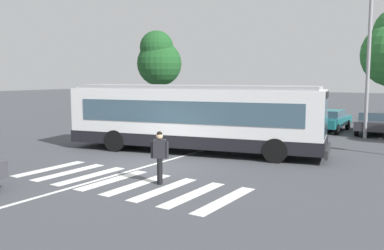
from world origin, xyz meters
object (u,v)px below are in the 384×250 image
(pedestrian_crossing_street, at_px, (160,154))
(parked_car_teal, at_px, (329,119))
(parked_car_white, at_px, (249,115))
(parked_car_silver, at_px, (216,113))
(twin_arm_street_lamp, at_px, (369,43))
(background_tree_left, at_px, (159,59))
(parked_car_champagne, at_px, (284,117))
(parked_car_charcoal, at_px, (375,121))
(city_transit_bus, at_px, (194,118))

(pedestrian_crossing_street, bearing_deg, parked_car_teal, 86.39)
(pedestrian_crossing_street, xyz_separation_m, parked_car_white, (-4.24, 15.82, -0.20))
(parked_car_silver, relative_size, twin_arm_street_lamp, 0.53)
(background_tree_left, bearing_deg, parked_car_champagne, -18.46)
(parked_car_white, height_order, twin_arm_street_lamp, twin_arm_street_lamp)
(parked_car_teal, relative_size, twin_arm_street_lamp, 0.53)
(parked_car_silver, height_order, parked_car_champagne, same)
(parked_car_charcoal, distance_m, background_tree_left, 20.12)
(parked_car_teal, bearing_deg, twin_arm_street_lamp, -38.89)
(city_transit_bus, bearing_deg, parked_car_teal, 73.50)
(parked_car_silver, height_order, parked_car_charcoal, same)
(parked_car_champagne, bearing_deg, background_tree_left, 161.54)
(twin_arm_street_lamp, bearing_deg, parked_car_white, 168.91)
(pedestrian_crossing_street, relative_size, parked_car_silver, 0.38)
(parked_car_white, bearing_deg, background_tree_left, 157.96)
(city_transit_bus, distance_m, parked_car_charcoal, 12.49)
(city_transit_bus, xyz_separation_m, parked_car_charcoal, (5.90, 10.98, -0.82))
(pedestrian_crossing_street, height_order, background_tree_left, background_tree_left)
(parked_car_white, height_order, parked_car_champagne, same)
(twin_arm_street_lamp, bearing_deg, parked_car_charcoal, 86.40)
(background_tree_left, bearing_deg, twin_arm_street_lamp, -17.72)
(parked_car_champagne, relative_size, parked_car_charcoal, 0.98)
(pedestrian_crossing_street, xyz_separation_m, parked_car_silver, (-6.99, 15.91, -0.20))
(parked_car_charcoal, height_order, twin_arm_street_lamp, twin_arm_street_lamp)
(pedestrian_crossing_street, bearing_deg, background_tree_left, 127.34)
(parked_car_silver, distance_m, parked_car_teal, 8.03)
(pedestrian_crossing_street, relative_size, parked_car_teal, 0.38)
(parked_car_teal, height_order, parked_car_charcoal, same)
(city_transit_bus, relative_size, pedestrian_crossing_street, 7.00)
(pedestrian_crossing_street, height_order, parked_car_teal, pedestrian_crossing_street)
(city_transit_bus, relative_size, background_tree_left, 1.59)
(parked_car_silver, height_order, twin_arm_street_lamp, twin_arm_street_lamp)
(parked_car_teal, height_order, twin_arm_street_lamp, twin_arm_street_lamp)
(city_transit_bus, relative_size, parked_car_silver, 2.66)
(parked_car_white, bearing_deg, twin_arm_street_lamp, -11.09)
(parked_car_champagne, bearing_deg, twin_arm_street_lamp, -15.75)
(pedestrian_crossing_street, bearing_deg, twin_arm_street_lamp, 75.92)
(parked_car_silver, distance_m, parked_car_charcoal, 10.72)
(pedestrian_crossing_street, xyz_separation_m, twin_arm_street_lamp, (3.58, 14.28, 4.29))
(city_transit_bus, relative_size, parked_car_charcoal, 2.61)
(twin_arm_street_lamp, relative_size, background_tree_left, 1.13)
(city_transit_bus, bearing_deg, parked_car_champagne, 87.58)
(parked_car_white, bearing_deg, pedestrian_crossing_street, -74.98)
(pedestrian_crossing_street, relative_size, parked_car_champagne, 0.38)
(background_tree_left, bearing_deg, city_transit_bus, -48.08)
(parked_car_teal, bearing_deg, city_transit_bus, -106.50)
(city_transit_bus, height_order, parked_car_teal, city_transit_bus)
(parked_car_champagne, relative_size, twin_arm_street_lamp, 0.53)
(parked_car_champagne, xyz_separation_m, parked_car_charcoal, (5.46, 0.69, 0.00))
(parked_car_teal, xyz_separation_m, background_tree_left, (-16.59, 4.06, 4.25))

